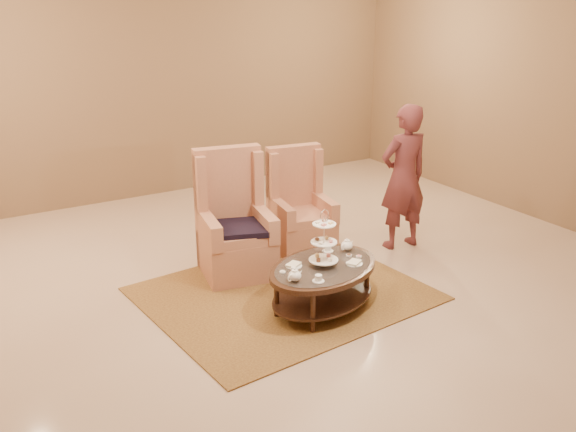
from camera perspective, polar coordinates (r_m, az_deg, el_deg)
ground at (r=6.75m, az=1.09°, el=-6.85°), size 8.00×8.00×0.00m
ceiling at (r=6.75m, az=1.09°, el=-6.85°), size 8.00×8.00×0.02m
wall_back at (r=9.74m, az=-11.65°, el=11.93°), size 8.00×0.04×3.50m
wall_right at (r=8.92m, az=23.92°, el=9.94°), size 0.04×8.00×3.50m
rug at (r=6.72m, az=-0.37°, el=-6.91°), size 2.90×2.49×0.01m
tea_table at (r=6.29m, az=3.14°, el=-5.13°), size 1.45×1.20×1.05m
armchair_left at (r=7.09m, az=-4.80°, el=-1.44°), size 0.87×0.89×1.38m
armchair_right at (r=7.72m, az=1.00°, el=0.06°), size 0.76×0.78×1.23m
person at (r=7.75m, az=10.23°, el=3.40°), size 0.67×0.46×1.76m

